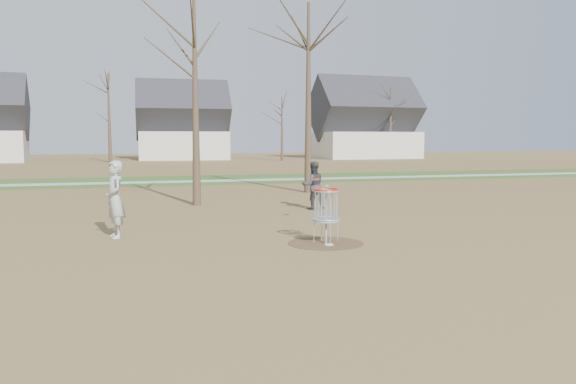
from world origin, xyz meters
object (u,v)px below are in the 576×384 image
object	(u,v)px
player_standing	(115,199)
player_throwing	(313,185)
disc_golf_basket	(326,205)
disc_grounded	(329,245)

from	to	relation	value
player_standing	player_throwing	xyz separation A→B (m)	(6.56, 3.99, -0.13)
player_throwing	player_standing	bearing A→B (deg)	32.80
player_standing	player_throwing	size ratio (longest dim) A/B	1.16
player_throwing	disc_golf_basket	world-z (taller)	player_throwing
player_standing	disc_grounded	world-z (taller)	player_standing
player_standing	player_throwing	distance (m)	7.68
disc_grounded	player_standing	bearing A→B (deg)	152.99
disc_grounded	disc_golf_basket	distance (m)	0.93
player_standing	disc_golf_basket	xyz separation A→B (m)	(4.79, -2.19, -0.05)
player_throwing	disc_golf_basket	distance (m)	6.43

